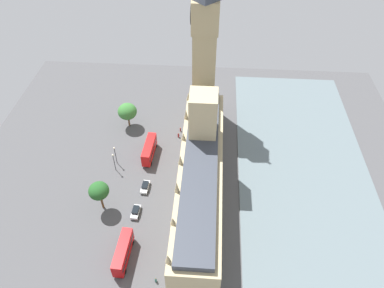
{
  "coord_description": "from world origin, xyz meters",
  "views": [
    {
      "loc": [
        -3.97,
        59.77,
        77.98
      ],
      "look_at": [
        1.0,
        -12.42,
        7.73
      ],
      "focal_mm": 33.32,
      "sensor_mm": 36.0,
      "label": 1
    }
  ],
  "objects": [
    {
      "name": "car_white_near_tower",
      "position": [
        13.25,
        -1.67,
        0.89
      ],
      "size": [
        2.22,
        4.52,
        1.74
      ],
      "rotation": [
        0.0,
        0.0,
        -0.07
      ],
      "color": "silver",
      "rests_on": "ground"
    },
    {
      "name": "street_lamp_slot_10",
      "position": [
        23.24,
        -10.68,
        4.57
      ],
      "size": [
        0.56,
        0.56,
        6.59
      ],
      "color": "black",
      "rests_on": "ground"
    },
    {
      "name": "pedestrian_corner",
      "position": [
        5.73,
        -26.2,
        0.68
      ],
      "size": [
        0.56,
        0.64,
        1.52
      ],
      "rotation": [
        0.0,
        0.0,
        0.42
      ],
      "color": "maroon",
      "rests_on": "ground"
    },
    {
      "name": "plane_tree_midblock",
      "position": [
        22.92,
        -27.91,
        5.83
      ],
      "size": [
        6.12,
        6.12,
        8.46
      ],
      "color": "brown",
      "rests_on": "ground"
    },
    {
      "name": "car_silver_by_river_gate",
      "position": [
        14.38,
        6.72,
        0.89
      ],
      "size": [
        2.21,
        4.48,
        1.74
      ],
      "rotation": [
        0.0,
        0.0,
        -0.07
      ],
      "color": "#B7B7BC",
      "rests_on": "ground"
    },
    {
      "name": "double_decker_bus_far_end",
      "position": [
        13.99,
        -14.45,
        2.63
      ],
      "size": [
        3.13,
        10.63,
        4.75
      ],
      "rotation": [
        0.0,
        0.0,
        3.08
      ],
      "color": "red",
      "rests_on": "ground"
    },
    {
      "name": "street_lamp_under_trees",
      "position": [
        23.05,
        -8.02,
        4.49
      ],
      "size": [
        0.56,
        0.56,
        6.45
      ],
      "color": "black",
      "rests_on": "ground"
    },
    {
      "name": "clock_tower",
      "position": [
        -1.14,
        -35.5,
        27.46
      ],
      "size": [
        7.94,
        7.94,
        53.09
      ],
      "color": "tan",
      "rests_on": "ground"
    },
    {
      "name": "parliament_building",
      "position": [
        -1.99,
        -1.36,
        7.87
      ],
      "size": [
        11.07,
        58.29,
        26.55
      ],
      "color": "tan",
      "rests_on": "ground"
    },
    {
      "name": "ground_plane",
      "position": [
        0.0,
        0.0,
        0.0
      ],
      "size": [
        131.1,
        131.1,
        0.0
      ],
      "primitive_type": "plane",
      "color": "#4C4C4F"
    },
    {
      "name": "double_decker_bus_leading",
      "position": [
        14.85,
        19.31,
        2.63
      ],
      "size": [
        3.07,
        10.61,
        4.75
      ],
      "rotation": [
        0.0,
        0.0,
        -0.05
      ],
      "color": "#B20C0F",
      "rests_on": "ground"
    },
    {
      "name": "plane_tree_trailing",
      "position": [
        23.39,
        5.34,
        6.9
      ],
      "size": [
        5.22,
        5.22,
        9.18
      ],
      "color": "brown",
      "rests_on": "ground"
    },
    {
      "name": "pedestrian_opposite_hall",
      "position": [
        6.1,
        -23.23,
        0.77
      ],
      "size": [
        0.68,
        0.71,
        1.7
      ],
      "rotation": [
        0.0,
        0.0,
        2.48
      ],
      "color": "maroon",
      "rests_on": "ground"
    },
    {
      "name": "river_thames",
      "position": [
        -31.67,
        0.0,
        0.12
      ],
      "size": [
        37.76,
        117.99,
        0.25
      ],
      "primitive_type": "cube",
      "color": "slate",
      "rests_on": "ground"
    },
    {
      "name": "pedestrian_kerbside",
      "position": [
        6.6,
        24.53,
        0.72
      ],
      "size": [
        0.51,
        0.61,
        1.59
      ],
      "rotation": [
        0.0,
        0.0,
        2.99
      ],
      "color": "#336B60",
      "rests_on": "ground"
    }
  ]
}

